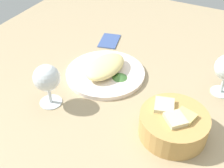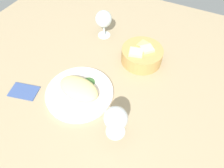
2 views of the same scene
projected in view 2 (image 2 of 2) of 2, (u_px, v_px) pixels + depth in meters
The scene contains 8 objects.
ground_plane at pixel (92, 74), 87.50cm from camera, with size 140.00×140.00×2.00cm, color tan.
plate at pixel (80, 93), 79.35cm from camera, with size 26.46×26.46×1.40cm, color white.
omelette at pixel (79, 88), 77.15cm from camera, with size 16.80×10.16×4.20cm, color #EAD588.
lettuce_garnish at pixel (89, 81), 81.19cm from camera, with size 5.04×5.04×1.47cm, color #477F3B.
bread_basket at pixel (142, 55), 88.42cm from camera, with size 17.88×17.88×7.80cm.
wine_glass_near at pixel (116, 119), 63.13cm from camera, with size 7.74×7.74×13.20cm.
wine_glass_far at pixel (104, 20), 95.25cm from camera, with size 7.83×7.83×13.44cm.
folded_napkin at pixel (24, 91), 80.22cm from camera, with size 11.00×7.00×0.80cm, color #39508A.
Camera 2 is at (33.44, -47.47, 65.15)cm, focal length 32.49 mm.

